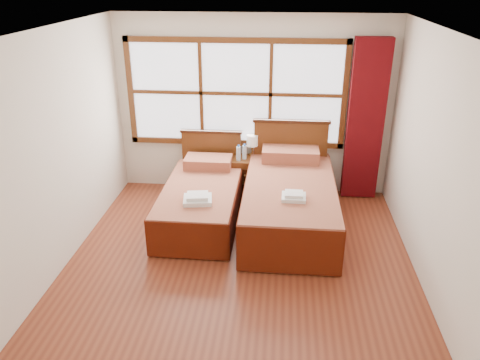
{
  "coord_description": "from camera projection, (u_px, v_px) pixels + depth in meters",
  "views": [
    {
      "loc": [
        0.43,
        -4.37,
        3.12
      ],
      "look_at": [
        -0.04,
        0.7,
        0.82
      ],
      "focal_mm": 35.0,
      "sensor_mm": 36.0,
      "label": 1
    }
  ],
  "objects": [
    {
      "name": "window",
      "position": [
        236.0,
        93.0,
        6.7
      ],
      "size": [
        3.16,
        0.06,
        1.56
      ],
      "color": "white",
      "rests_on": "wall_back"
    },
    {
      "name": "wall_left",
      "position": [
        49.0,
        159.0,
        4.93
      ],
      "size": [
        0.0,
        4.5,
        4.5
      ],
      "primitive_type": "plane",
      "rotation": [
        1.57,
        0.0,
        1.57
      ],
      "color": "silver",
      "rests_on": "floor"
    },
    {
      "name": "nightstand",
      "position": [
        246.0,
        177.0,
        6.98
      ],
      "size": [
        0.44,
        0.44,
        0.59
      ],
      "color": "#5A2F13",
      "rests_on": "floor"
    },
    {
      "name": "bed_left",
      "position": [
        202.0,
        199.0,
        6.31
      ],
      "size": [
        0.99,
        2.01,
        0.95
      ],
      "color": "#36180B",
      "rests_on": "floor"
    },
    {
      "name": "lamp",
      "position": [
        252.0,
        141.0,
        6.88
      ],
      "size": [
        0.17,
        0.17,
        0.32
      ],
      "color": "#BA833B",
      "rests_on": "nightstand"
    },
    {
      "name": "bed_right",
      "position": [
        289.0,
        199.0,
        6.18
      ],
      "size": [
        1.18,
        2.29,
        1.15
      ],
      "color": "#36180B",
      "rests_on": "floor"
    },
    {
      "name": "wall_right",
      "position": [
        441.0,
        173.0,
        4.58
      ],
      "size": [
        0.0,
        4.5,
        4.5
      ],
      "primitive_type": "plane",
      "rotation": [
        1.57,
        0.0,
        -1.57
      ],
      "color": "silver",
      "rests_on": "floor"
    },
    {
      "name": "bottle_far",
      "position": [
        244.0,
        152.0,
        6.81
      ],
      "size": [
        0.06,
        0.06,
        0.23
      ],
      "color": "silver",
      "rests_on": "nightstand"
    },
    {
      "name": "towels_right",
      "position": [
        294.0,
        196.0,
        5.58
      ],
      "size": [
        0.29,
        0.26,
        0.08
      ],
      "rotation": [
        0.0,
        0.0,
        -0.02
      ],
      "color": "white",
      "rests_on": "bed_right"
    },
    {
      "name": "towels_left",
      "position": [
        198.0,
        199.0,
        5.74
      ],
      "size": [
        0.39,
        0.35,
        0.1
      ],
      "rotation": [
        0.0,
        0.0,
        0.15
      ],
      "color": "white",
      "rests_on": "bed_left"
    },
    {
      "name": "floor",
      "position": [
        238.0,
        272.0,
        5.29
      ],
      "size": [
        4.5,
        4.5,
        0.0
      ],
      "primitive_type": "plane",
      "color": "brown",
      "rests_on": "ground"
    },
    {
      "name": "wall_back",
      "position": [
        253.0,
        107.0,
        6.8
      ],
      "size": [
        4.0,
        0.0,
        4.0
      ],
      "primitive_type": "plane",
      "rotation": [
        1.57,
        0.0,
        0.0
      ],
      "color": "silver",
      "rests_on": "floor"
    },
    {
      "name": "curtain",
      "position": [
        365.0,
        121.0,
        6.59
      ],
      "size": [
        0.5,
        0.16,
        2.3
      ],
      "primitive_type": "cube",
      "color": "#5D090D",
      "rests_on": "wall_back"
    },
    {
      "name": "ceiling",
      "position": [
        238.0,
        33.0,
        4.22
      ],
      "size": [
        4.5,
        4.5,
        0.0
      ],
      "primitive_type": "plane",
      "rotation": [
        3.14,
        0.0,
        0.0
      ],
      "color": "white",
      "rests_on": "wall_back"
    },
    {
      "name": "bottle_near",
      "position": [
        238.0,
        153.0,
        6.75
      ],
      "size": [
        0.06,
        0.06,
        0.24
      ],
      "color": "silver",
      "rests_on": "nightstand"
    }
  ]
}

